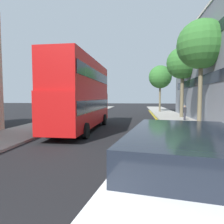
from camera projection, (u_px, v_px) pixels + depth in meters
sidewalk_right at (194, 130)px, 16.30m from camera, size 4.00×80.00×0.14m
sidewalk_left at (41, 127)px, 17.92m from camera, size 4.00×80.00×0.14m
kerb_line_outer at (171, 134)px, 14.58m from camera, size 0.10×56.00×0.01m
kerb_line_inner at (169, 134)px, 14.60m from camera, size 0.10×56.00×0.01m
double_decker_bus_away at (82, 93)px, 16.33m from camera, size 2.91×10.84×5.64m
taxi_minivan at (184, 200)px, 3.15m from camera, size 2.61×5.05×2.12m
pedestrian_far at (185, 113)px, 22.47m from camera, size 0.34×0.22×1.62m
street_tree_mid at (183, 63)px, 25.70m from camera, size 4.03×4.03×8.90m
street_tree_far at (160, 77)px, 35.79m from camera, size 4.02×4.02×8.15m
street_tree_distant at (201, 45)px, 17.95m from camera, size 4.30×4.30×9.37m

